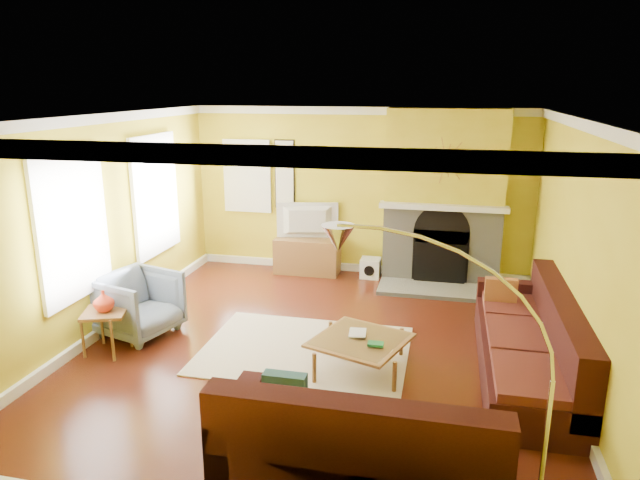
% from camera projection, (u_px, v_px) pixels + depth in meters
% --- Properties ---
extents(floor, '(5.50, 6.00, 0.02)m').
position_uv_depth(floor, '(318.00, 348.00, 6.80)').
color(floor, '#5D2313').
rests_on(floor, ground).
extents(ceiling, '(5.50, 6.00, 0.02)m').
position_uv_depth(ceiling, '(318.00, 116.00, 6.09)').
color(ceiling, white).
rests_on(ceiling, ground).
extents(wall_back, '(5.50, 0.02, 2.70)m').
position_uv_depth(wall_back, '(359.00, 192.00, 9.28)').
color(wall_back, gold).
rests_on(wall_back, ground).
extents(wall_front, '(5.50, 0.02, 2.70)m').
position_uv_depth(wall_front, '(213.00, 359.00, 3.61)').
color(wall_front, gold).
rests_on(wall_front, ground).
extents(wall_left, '(0.02, 6.00, 2.70)m').
position_uv_depth(wall_left, '(100.00, 226.00, 7.03)').
color(wall_left, gold).
rests_on(wall_left, ground).
extents(wall_right, '(0.02, 6.00, 2.70)m').
position_uv_depth(wall_right, '(579.00, 254.00, 5.86)').
color(wall_right, gold).
rests_on(wall_right, ground).
extents(baseboard, '(5.50, 6.00, 0.12)m').
position_uv_depth(baseboard, '(318.00, 343.00, 6.78)').
color(baseboard, white).
rests_on(baseboard, floor).
extents(crown_molding, '(5.50, 6.00, 0.12)m').
position_uv_depth(crown_molding, '(318.00, 123.00, 6.11)').
color(crown_molding, white).
rests_on(crown_molding, ceiling).
extents(window_left_near, '(0.06, 1.22, 1.72)m').
position_uv_depth(window_left_near, '(154.00, 195.00, 8.21)').
color(window_left_near, white).
rests_on(window_left_near, wall_left).
extents(window_left_far, '(0.06, 1.22, 1.72)m').
position_uv_depth(window_left_far, '(71.00, 225.00, 6.42)').
color(window_left_far, white).
rests_on(window_left_far, wall_left).
extents(window_back, '(0.82, 0.06, 1.22)m').
position_uv_depth(window_back, '(247.00, 176.00, 9.58)').
color(window_back, white).
rests_on(window_back, wall_back).
extents(wall_art, '(0.34, 0.04, 1.14)m').
position_uv_depth(wall_art, '(285.00, 174.00, 9.44)').
color(wall_art, white).
rests_on(wall_art, wall_back).
extents(fireplace, '(1.80, 0.40, 2.70)m').
position_uv_depth(fireplace, '(444.00, 198.00, 8.79)').
color(fireplace, gray).
rests_on(fireplace, floor).
extents(mantel, '(1.92, 0.22, 0.08)m').
position_uv_depth(mantel, '(443.00, 207.00, 8.60)').
color(mantel, white).
rests_on(mantel, fireplace).
extents(hearth, '(1.80, 0.70, 0.06)m').
position_uv_depth(hearth, '(438.00, 290.00, 8.62)').
color(hearth, gray).
rests_on(hearth, floor).
extents(sunburst, '(0.70, 0.04, 0.70)m').
position_uv_depth(sunburst, '(446.00, 161.00, 8.42)').
color(sunburst, olive).
rests_on(sunburst, fireplace).
extents(rug, '(2.40, 1.80, 0.02)m').
position_uv_depth(rug, '(305.00, 350.00, 6.73)').
color(rug, beige).
rests_on(rug, floor).
extents(sectional_sofa, '(3.01, 3.97, 0.90)m').
position_uv_depth(sectional_sofa, '(423.00, 350.00, 5.75)').
color(sectional_sofa, '#361211').
rests_on(sectional_sofa, floor).
extents(coffee_table, '(1.18, 1.18, 0.37)m').
position_uv_depth(coffee_table, '(360.00, 354.00, 6.24)').
color(coffee_table, white).
rests_on(coffee_table, floor).
extents(media_console, '(1.06, 0.48, 0.58)m').
position_uv_depth(media_console, '(307.00, 255.00, 9.47)').
color(media_console, brown).
rests_on(media_console, floor).
extents(tv, '(1.02, 0.34, 0.59)m').
position_uv_depth(tv, '(307.00, 221.00, 9.31)').
color(tv, black).
rests_on(tv, media_console).
extents(subwoofer, '(0.31, 0.31, 0.31)m').
position_uv_depth(subwoofer, '(370.00, 268.00, 9.27)').
color(subwoofer, white).
rests_on(subwoofer, floor).
extents(armchair, '(1.07, 1.06, 0.79)m').
position_uv_depth(armchair, '(138.00, 304.00, 7.09)').
color(armchair, slate).
rests_on(armchair, floor).
extents(side_table, '(0.60, 0.60, 0.52)m').
position_uv_depth(side_table, '(107.00, 332.00, 6.62)').
color(side_table, brown).
rests_on(side_table, floor).
extents(vase, '(0.25, 0.25, 0.25)m').
position_uv_depth(vase, '(104.00, 301.00, 6.52)').
color(vase, red).
rests_on(vase, side_table).
extents(book, '(0.21, 0.27, 0.02)m').
position_uv_depth(book, '(349.00, 333.00, 6.31)').
color(book, white).
rests_on(book, coffee_table).
extents(arc_lamp, '(1.40, 0.36, 2.21)m').
position_uv_depth(arc_lamp, '(447.00, 403.00, 3.56)').
color(arc_lamp, silver).
rests_on(arc_lamp, floor).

